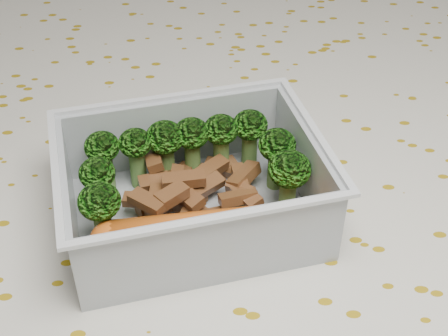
{
  "coord_description": "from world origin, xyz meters",
  "views": [
    {
      "loc": [
        -0.01,
        -0.38,
        1.08
      ],
      "look_at": [
        0.01,
        -0.0,
        0.78
      ],
      "focal_mm": 50.0,
      "sensor_mm": 36.0,
      "label": 1
    }
  ],
  "objects": [
    {
      "name": "meat_pile",
      "position": [
        -0.02,
        -0.02,
        0.77
      ],
      "size": [
        0.11,
        0.08,
        0.03
      ],
      "color": "brown",
      "rests_on": "lunch_container"
    },
    {
      "name": "broccoli_florets",
      "position": [
        -0.02,
        -0.01,
        0.8
      ],
      "size": [
        0.17,
        0.11,
        0.05
      ],
      "color": "#608C3F",
      "rests_on": "lunch_container"
    },
    {
      "name": "lunch_container",
      "position": [
        -0.02,
        -0.03,
        0.78
      ],
      "size": [
        0.22,
        0.19,
        0.07
      ],
      "color": "silver",
      "rests_on": "tablecloth"
    },
    {
      "name": "dining_table",
      "position": [
        0.0,
        0.0,
        0.67
      ],
      "size": [
        1.4,
        0.9,
        0.75
      ],
      "color": "brown",
      "rests_on": "ground"
    },
    {
      "name": "sausage",
      "position": [
        -0.01,
        -0.07,
        0.78
      ],
      "size": [
        0.17,
        0.04,
        0.03
      ],
      "color": "#D25C19",
      "rests_on": "lunch_container"
    },
    {
      "name": "tablecloth",
      "position": [
        0.0,
        0.0,
        0.72
      ],
      "size": [
        1.46,
        0.96,
        0.19
      ],
      "color": "silver",
      "rests_on": "dining_table"
    }
  ]
}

